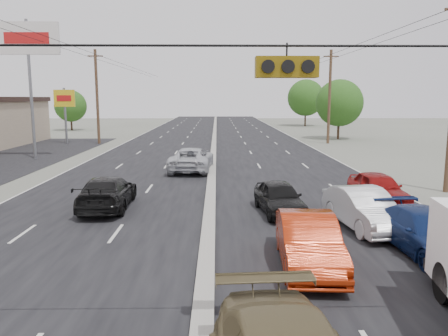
{
  "coord_description": "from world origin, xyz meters",
  "views": [
    {
      "loc": [
        0.33,
        -7.5,
        4.94
      ],
      "look_at": [
        0.6,
        9.51,
        2.2
      ],
      "focal_mm": 35.0,
      "sensor_mm": 36.0,
      "label": 1
    }
  ],
  "objects": [
    {
      "name": "tree_left_far",
      "position": [
        -22.0,
        60.0,
        3.72
      ],
      "size": [
        4.8,
        4.8,
        6.12
      ],
      "color": "#382619",
      "rests_on": "ground"
    },
    {
      "name": "road_surface",
      "position": [
        0.0,
        30.0,
        0.0
      ],
      "size": [
        20.0,
        160.0,
        0.02
      ],
      "primitive_type": "cube",
      "color": "black",
      "rests_on": "ground"
    },
    {
      "name": "queue_car_b",
      "position": [
        5.91,
        8.54,
        0.76
      ],
      "size": [
        2.2,
        4.78,
        1.52
      ],
      "primitive_type": "imported",
      "rotation": [
        0.0,
        0.0,
        0.13
      ],
      "color": "silver",
      "rests_on": "ground"
    },
    {
      "name": "pole_sign_billboard",
      "position": [
        -14.5,
        28.0,
        8.87
      ],
      "size": [
        5.0,
        0.25,
        11.0
      ],
      "color": "slate",
      "rests_on": "ground"
    },
    {
      "name": "pole_sign_far",
      "position": [
        -16.0,
        40.0,
        4.41
      ],
      "size": [
        2.2,
        0.25,
        6.0
      ],
      "color": "slate",
      "rests_on": "ground"
    },
    {
      "name": "utility_pole_right_c",
      "position": [
        12.5,
        40.0,
        5.11
      ],
      "size": [
        1.6,
        0.3,
        10.0
      ],
      "color": "#422D1E",
      "rests_on": "ground"
    },
    {
      "name": "oncoming_far",
      "position": [
        -1.4,
        21.91,
        0.8
      ],
      "size": [
        3.01,
        5.91,
        1.6
      ],
      "primitive_type": "imported",
      "rotation": [
        0.0,
        0.0,
        3.08
      ],
      "color": "#B6B9BE",
      "rests_on": "ground"
    },
    {
      "name": "queue_car_a",
      "position": [
        3.0,
        10.73,
        0.7
      ],
      "size": [
        2.12,
        4.26,
        1.4
      ],
      "primitive_type": "imported",
      "rotation": [
        0.0,
        0.0,
        0.12
      ],
      "color": "black",
      "rests_on": "ground"
    },
    {
      "name": "tree_right_far",
      "position": [
        16.0,
        70.0,
        4.96
      ],
      "size": [
        6.4,
        6.4,
        8.16
      ],
      "color": "#382619",
      "rests_on": "ground"
    },
    {
      "name": "oncoming_near",
      "position": [
        -4.61,
        11.76,
        0.73
      ],
      "size": [
        2.22,
        5.1,
        1.46
      ],
      "primitive_type": "imported",
      "rotation": [
        0.0,
        0.0,
        3.18
      ],
      "color": "black",
      "rests_on": "ground"
    },
    {
      "name": "tree_right_mid",
      "position": [
        15.0,
        45.0,
        4.34
      ],
      "size": [
        5.6,
        5.6,
        7.14
      ],
      "color": "#382619",
      "rests_on": "ground"
    },
    {
      "name": "traffic_signals",
      "position": [
        1.4,
        0.0,
        5.49
      ],
      "size": [
        25.0,
        0.3,
        0.54
      ],
      "color": "black",
      "rests_on": "ground"
    },
    {
      "name": "center_median",
      "position": [
        0.0,
        30.0,
        0.1
      ],
      "size": [
        0.5,
        160.0,
        0.2
      ],
      "primitive_type": "cube",
      "color": "gray",
      "rests_on": "ground"
    },
    {
      "name": "red_sedan",
      "position": [
        3.0,
        4.74,
        0.76
      ],
      "size": [
        1.9,
        4.71,
        1.52
      ],
      "primitive_type": "imported",
      "rotation": [
        0.0,
        0.0,
        -0.06
      ],
      "color": "#A3250A",
      "rests_on": "ground"
    },
    {
      "name": "queue_car_d",
      "position": [
        7.0,
        5.79,
        0.69
      ],
      "size": [
        2.26,
        4.88,
        1.38
      ],
      "primitive_type": "imported",
      "rotation": [
        0.0,
        0.0,
        0.07
      ],
      "color": "navy",
      "rests_on": "ground"
    },
    {
      "name": "utility_pole_left_c",
      "position": [
        -12.5,
        40.0,
        5.11
      ],
      "size": [
        1.6,
        0.3,
        10.0
      ],
      "color": "#422D1E",
      "rests_on": "ground"
    },
    {
      "name": "queue_car_e",
      "position": [
        7.84,
        12.27,
        0.75
      ],
      "size": [
        1.99,
        4.46,
        1.49
      ],
      "primitive_type": "imported",
      "rotation": [
        0.0,
        0.0,
        0.05
      ],
      "color": "maroon",
      "rests_on": "ground"
    }
  ]
}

